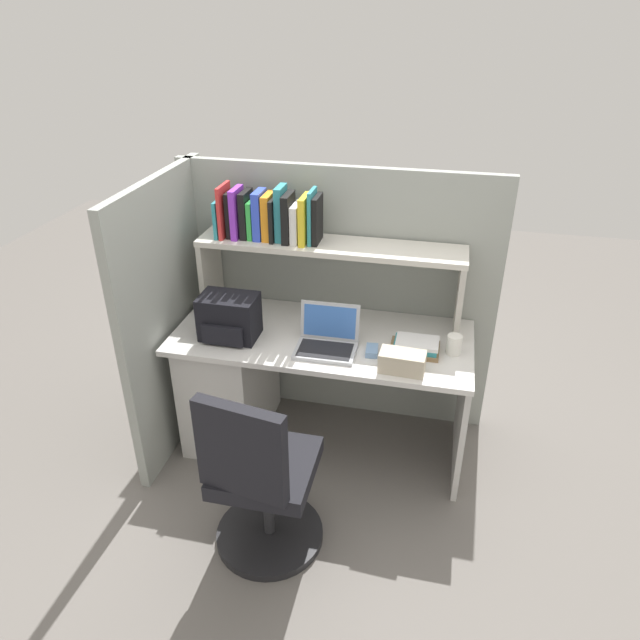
% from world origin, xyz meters
% --- Properties ---
extents(ground_plane, '(8.00, 8.00, 0.00)m').
position_xyz_m(ground_plane, '(0.00, 0.00, 0.00)').
color(ground_plane, slate).
extents(desk, '(1.60, 0.70, 0.73)m').
position_xyz_m(desk, '(-0.39, 0.00, 0.40)').
color(desk, silver).
rests_on(desk, ground_plane).
extents(cubicle_partition_rear, '(1.84, 0.05, 1.55)m').
position_xyz_m(cubicle_partition_rear, '(0.00, 0.38, 0.78)').
color(cubicle_partition_rear, '#939991').
rests_on(cubicle_partition_rear, ground_plane).
extents(cubicle_partition_left, '(0.05, 1.06, 1.55)m').
position_xyz_m(cubicle_partition_left, '(-0.85, -0.05, 0.78)').
color(cubicle_partition_left, '#939991').
rests_on(cubicle_partition_left, ground_plane).
extents(overhead_hutch, '(1.44, 0.28, 0.45)m').
position_xyz_m(overhead_hutch, '(0.00, 0.20, 1.08)').
color(overhead_hutch, '#BCB7AC').
rests_on(overhead_hutch, desk).
extents(reference_books_on_shelf, '(0.56, 0.19, 0.29)m').
position_xyz_m(reference_books_on_shelf, '(-0.33, 0.20, 1.31)').
color(reference_books_on_shelf, teal).
rests_on(reference_books_on_shelf, overhead_hutch).
extents(laptop, '(0.31, 0.25, 0.22)m').
position_xyz_m(laptop, '(0.05, -0.12, 0.78)').
color(laptop, '#B7BABF').
rests_on(laptop, desk).
extents(backpack, '(0.30, 0.22, 0.24)m').
position_xyz_m(backpack, '(-0.48, -0.12, 0.85)').
color(backpack, black).
rests_on(backpack, desk).
extents(computer_mouse, '(0.07, 0.11, 0.03)m').
position_xyz_m(computer_mouse, '(0.29, -0.12, 0.75)').
color(computer_mouse, '#7299C6').
rests_on(computer_mouse, desk).
extents(paper_cup, '(0.08, 0.08, 0.10)m').
position_xyz_m(paper_cup, '(0.69, -0.03, 0.78)').
color(paper_cup, white).
rests_on(paper_cup, desk).
extents(tissue_box, '(0.23, 0.13, 0.10)m').
position_xyz_m(tissue_box, '(0.45, -0.25, 0.78)').
color(tissue_box, '#BFB299').
rests_on(tissue_box, desk).
extents(desk_book_stack, '(0.25, 0.18, 0.07)m').
position_xyz_m(desk_book_stack, '(0.50, -0.05, 0.76)').
color(desk_book_stack, olive).
rests_on(desk_book_stack, desk).
extents(office_chair, '(0.52, 0.52, 0.93)m').
position_xyz_m(office_chair, '(-0.10, -0.81, 0.39)').
color(office_chair, black).
rests_on(office_chair, ground_plane).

